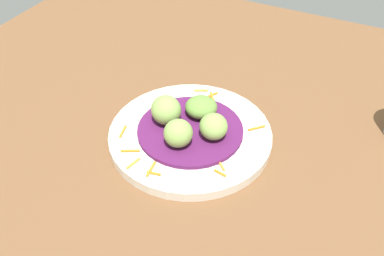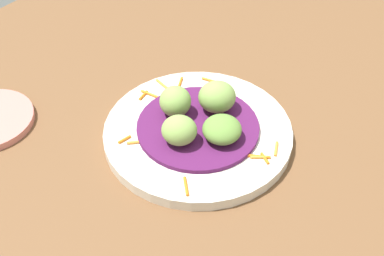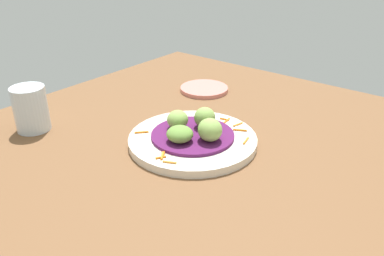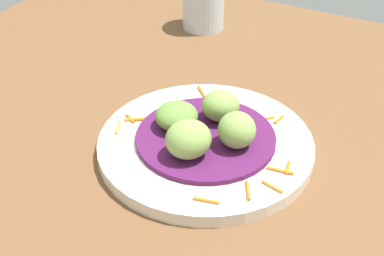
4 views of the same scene
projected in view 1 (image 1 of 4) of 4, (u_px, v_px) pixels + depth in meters
table_surface at (169, 133)px, 77.68cm from camera, size 110.00×110.00×2.00cm
main_plate at (190, 135)px, 74.43cm from camera, size 27.61×27.61×1.73cm
cabbage_bed at (190, 130)px, 73.64cm from camera, size 17.86×17.86×0.70cm
carrot_garnish at (186, 133)px, 73.28cm from camera, size 21.67×24.26×0.40cm
guac_scoop_left at (168, 110)px, 73.28cm from camera, size 7.49×7.50×4.73cm
guac_scoop_center at (178, 133)px, 69.05cm from camera, size 6.17×6.20×4.58cm
guac_scoop_right at (214, 126)px, 70.62cm from camera, size 6.47×6.59×4.15cm
guac_scoop_back at (201, 107)px, 75.21cm from camera, size 6.14×6.10×3.23cm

